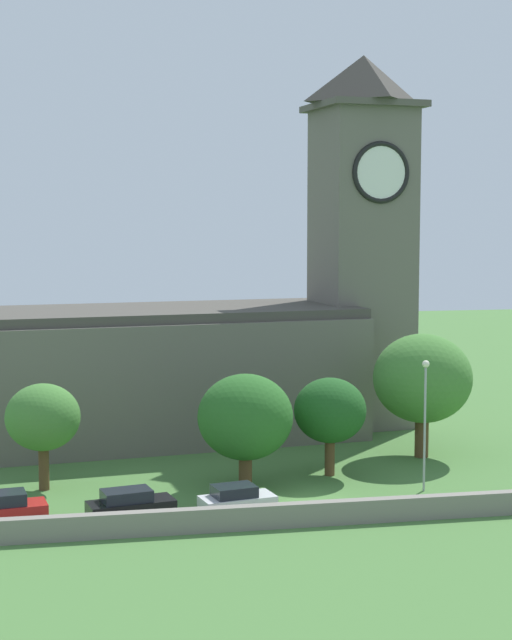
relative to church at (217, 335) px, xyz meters
name	(u,v)px	position (x,y,z in m)	size (l,w,h in m)	color
ground_plane	(261,446)	(2.36, -4.88, -7.58)	(200.00, 200.00, 0.00)	#477538
church	(217,335)	(0.00, 0.00, 0.00)	(35.82, 15.53, 28.85)	#666056
quay_barrier	(331,513)	(2.36, -24.12, -6.95)	(49.37, 0.70, 1.27)	gray
car_red	(7,509)	(-14.68, -21.06, -6.66)	(4.28, 2.71, 1.84)	red
car_black	(130,505)	(-8.18, -21.38, -6.70)	(4.95, 2.93, 1.73)	black
car_white	(237,500)	(-2.33, -21.52, -6.72)	(4.38, 2.85, 1.70)	silver
streetlamp_west_mid	(425,406)	(9.60, -18.69, -2.38)	(0.44, 0.44, 7.92)	#9EA0A5
tree_riverside_west	(43,418)	(-12.82, -14.04, -3.17)	(4.49, 4.49, 6.47)	brown
tree_churchyard	(245,417)	(-0.81, -15.94, -3.23)	(5.79, 5.79, 6.98)	brown
tree_riverside_east	(423,379)	(12.55, -10.31, -2.15)	(6.76, 6.76, 8.51)	brown
tree_by_tower	(330,411)	(5.03, -13.96, -3.41)	(4.60, 4.60, 6.27)	brown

